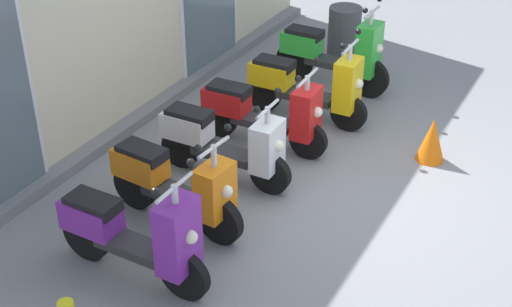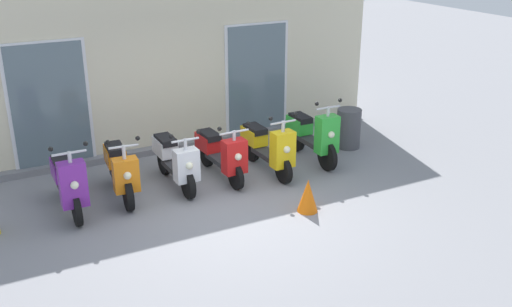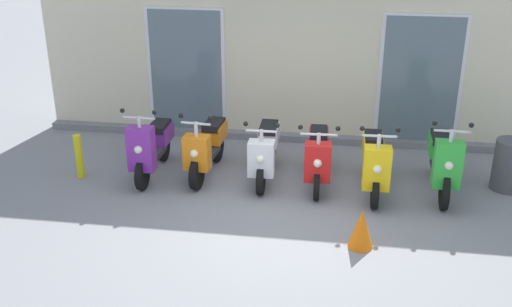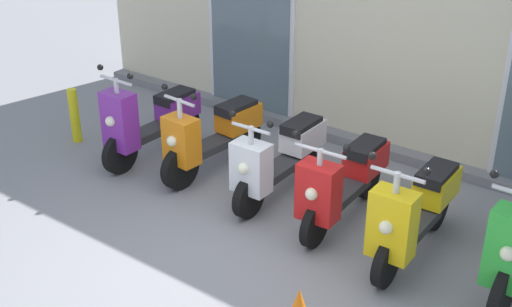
% 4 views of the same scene
% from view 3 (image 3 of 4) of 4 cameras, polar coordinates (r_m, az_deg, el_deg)
% --- Properties ---
extents(ground_plane, '(40.00, 40.00, 0.00)m').
position_cam_3_polar(ground_plane, '(8.50, 2.33, -5.95)').
color(ground_plane, gray).
extents(storefront_facade, '(9.19, 0.50, 3.58)m').
position_cam_3_polar(storefront_facade, '(10.73, 4.27, 10.23)').
color(storefront_facade, beige).
rests_on(storefront_facade, ground_plane).
extents(scooter_purple, '(0.55, 1.56, 1.25)m').
position_cam_3_polar(scooter_purple, '(9.64, -9.66, 0.72)').
color(scooter_purple, black).
rests_on(scooter_purple, ground_plane).
extents(scooter_orange, '(0.51, 1.54, 1.16)m').
position_cam_3_polar(scooter_orange, '(9.58, -4.58, 0.63)').
color(scooter_orange, black).
rests_on(scooter_orange, ground_plane).
extents(scooter_white, '(0.52, 1.56, 1.11)m').
position_cam_3_polar(scooter_white, '(9.43, 0.88, 0.30)').
color(scooter_white, black).
rests_on(scooter_white, ground_plane).
extents(scooter_red, '(0.59, 1.59, 1.12)m').
position_cam_3_polar(scooter_red, '(9.33, 5.76, -0.09)').
color(scooter_red, black).
rests_on(scooter_red, ground_plane).
extents(scooter_yellow, '(0.54, 1.59, 1.21)m').
position_cam_3_polar(scooter_yellow, '(9.18, 10.90, -0.68)').
color(scooter_yellow, black).
rests_on(scooter_yellow, ground_plane).
extents(scooter_green, '(0.54, 1.63, 1.29)m').
position_cam_3_polar(scooter_green, '(9.34, 16.89, -0.61)').
color(scooter_green, black).
rests_on(scooter_green, ground_plane).
extents(trash_bin, '(0.47, 0.47, 0.77)m').
position_cam_3_polar(trash_bin, '(9.86, 22.40, -0.99)').
color(trash_bin, '#4C4C51').
rests_on(trash_bin, ground_plane).
extents(traffic_cone, '(0.32, 0.32, 0.52)m').
position_cam_3_polar(traffic_cone, '(7.83, 9.73, -6.88)').
color(traffic_cone, orange).
rests_on(traffic_cone, ground_plane).
extents(curb_bollard, '(0.12, 0.12, 0.70)m').
position_cam_3_polar(curb_bollard, '(9.89, -16.08, -0.24)').
color(curb_bollard, yellow).
rests_on(curb_bollard, ground_plane).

